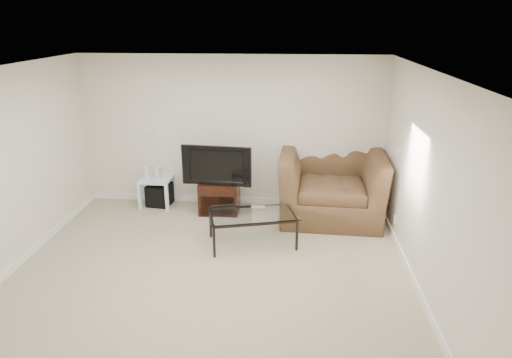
# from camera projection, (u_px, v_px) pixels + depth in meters

# --- Properties ---
(floor) EXTENTS (5.00, 5.00, 0.00)m
(floor) POSITION_uv_depth(u_px,v_px,m) (208.00, 279.00, 5.60)
(floor) COLOR tan
(floor) RESTS_ON ground
(ceiling) EXTENTS (5.00, 5.00, 0.00)m
(ceiling) POSITION_uv_depth(u_px,v_px,m) (200.00, 72.00, 4.76)
(ceiling) COLOR white
(ceiling) RESTS_ON ground
(wall_back) EXTENTS (5.00, 0.02, 2.50)m
(wall_back) POSITION_uv_depth(u_px,v_px,m) (232.00, 132.00, 7.53)
(wall_back) COLOR silver
(wall_back) RESTS_ON ground
(wall_right) EXTENTS (0.02, 5.00, 2.50)m
(wall_right) POSITION_uv_depth(u_px,v_px,m) (429.00, 190.00, 5.00)
(wall_right) COLOR silver
(wall_right) RESTS_ON ground
(plate_back) EXTENTS (0.12, 0.02, 0.12)m
(plate_back) POSITION_uv_depth(u_px,v_px,m) (149.00, 131.00, 7.62)
(plate_back) COLOR white
(plate_back) RESTS_ON wall_back
(plate_right_switch) EXTENTS (0.02, 0.09, 0.13)m
(plate_right_switch) POSITION_uv_depth(u_px,v_px,m) (397.00, 150.00, 6.50)
(plate_right_switch) COLOR white
(plate_right_switch) RESTS_ON wall_right
(plate_right_outlet) EXTENTS (0.02, 0.08, 0.12)m
(plate_right_outlet) POSITION_uv_depth(u_px,v_px,m) (395.00, 220.00, 6.54)
(plate_right_outlet) COLOR white
(plate_right_outlet) RESTS_ON wall_right
(tv_stand) EXTENTS (0.64, 0.45, 0.53)m
(tv_stand) POSITION_uv_depth(u_px,v_px,m) (219.00, 197.00, 7.45)
(tv_stand) COLOR black
(tv_stand) RESTS_ON floor
(dvd_player) EXTENTS (0.36, 0.25, 0.05)m
(dvd_player) POSITION_uv_depth(u_px,v_px,m) (219.00, 188.00, 7.35)
(dvd_player) COLOR black
(dvd_player) RESTS_ON tv_stand
(television) EXTENTS (1.05, 0.30, 0.64)m
(television) POSITION_uv_depth(u_px,v_px,m) (218.00, 164.00, 7.22)
(television) COLOR black
(television) RESTS_ON tv_stand
(side_table) EXTENTS (0.52, 0.52, 0.49)m
(side_table) POSITION_uv_depth(u_px,v_px,m) (157.00, 191.00, 7.75)
(side_table) COLOR silver
(side_table) RESTS_ON floor
(subwoofer) EXTENTS (0.42, 0.42, 0.37)m
(subwoofer) POSITION_uv_depth(u_px,v_px,m) (160.00, 195.00, 7.79)
(subwoofer) COLOR black
(subwoofer) RESTS_ON floor
(game_console) EXTENTS (0.07, 0.17, 0.23)m
(game_console) POSITION_uv_depth(u_px,v_px,m) (148.00, 171.00, 7.62)
(game_console) COLOR white
(game_console) RESTS_ON side_table
(game_case) EXTENTS (0.07, 0.15, 0.20)m
(game_case) POSITION_uv_depth(u_px,v_px,m) (159.00, 173.00, 7.61)
(game_case) COLOR silver
(game_case) RESTS_ON side_table
(recliner) EXTENTS (1.68, 1.14, 1.42)m
(recliner) POSITION_uv_depth(u_px,v_px,m) (332.00, 174.00, 7.17)
(recliner) COLOR #4F2F1F
(recliner) RESTS_ON floor
(coffee_table) EXTENTS (1.35, 0.97, 0.48)m
(coffee_table) POSITION_uv_depth(u_px,v_px,m) (252.00, 228.00, 6.41)
(coffee_table) COLOR black
(coffee_table) RESTS_ON floor
(remote) EXTENTS (0.19, 0.07, 0.02)m
(remote) POSITION_uv_depth(u_px,v_px,m) (258.00, 207.00, 6.49)
(remote) COLOR #B2B2B7
(remote) RESTS_ON coffee_table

